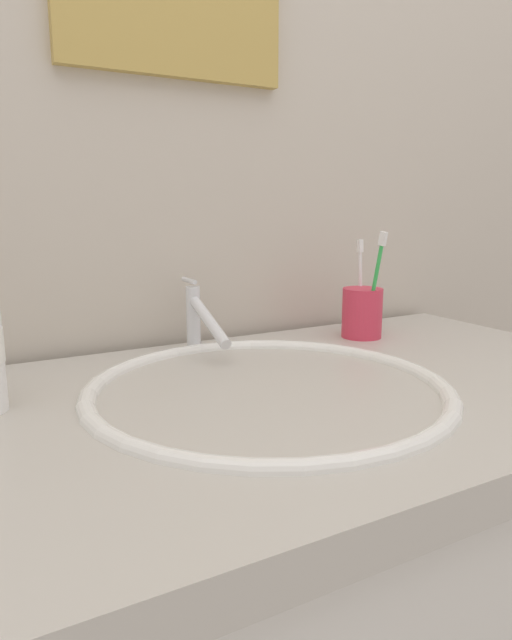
% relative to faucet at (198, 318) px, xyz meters
% --- Properties ---
extents(tiled_wall_back, '(2.38, 0.04, 2.40)m').
position_rel_faucet_xyz_m(tiled_wall_back, '(0.00, 0.11, 0.24)').
color(tiled_wall_back, beige).
rests_on(tiled_wall_back, ground).
extents(sink_basin, '(0.49, 0.49, 0.11)m').
position_rel_faucet_xyz_m(sink_basin, '(-0.00, -0.23, -0.10)').
color(sink_basin, white).
rests_on(sink_basin, vanity_counter).
extents(faucet, '(0.02, 0.17, 0.12)m').
position_rel_faucet_xyz_m(faucet, '(0.00, 0.00, 0.00)').
color(faucet, silver).
rests_on(faucet, sink_basin).
extents(toothbrush_cup, '(0.07, 0.07, 0.09)m').
position_rel_faucet_xyz_m(toothbrush_cup, '(0.31, -0.05, -0.01)').
color(toothbrush_cup, '#D8334C').
rests_on(toothbrush_cup, vanity_counter).
extents(toothbrush_green, '(0.01, 0.04, 0.19)m').
position_rel_faucet_xyz_m(toothbrush_green, '(0.31, -0.08, 0.06)').
color(toothbrush_green, green).
rests_on(toothbrush_green, toothbrush_cup).
extents(toothbrush_white, '(0.01, 0.03, 0.17)m').
position_rel_faucet_xyz_m(toothbrush_white, '(0.33, -0.02, 0.05)').
color(toothbrush_white, white).
rests_on(toothbrush_white, toothbrush_cup).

